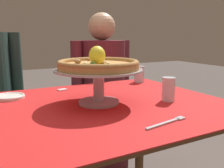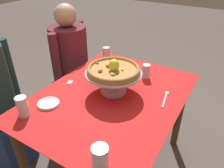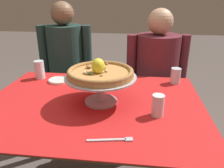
% 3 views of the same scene
% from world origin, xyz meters
% --- Properties ---
extents(ground_plane, '(14.00, 14.00, 0.00)m').
position_xyz_m(ground_plane, '(0.00, 0.00, 0.00)').
color(ground_plane, '#5B514C').
extents(dining_table, '(1.22, 0.92, 0.74)m').
position_xyz_m(dining_table, '(0.00, 0.00, 0.63)').
color(dining_table, brown).
rests_on(dining_table, ground).
extents(pizza_stand, '(0.38, 0.38, 0.15)m').
position_xyz_m(pizza_stand, '(0.04, 0.01, 0.85)').
color(pizza_stand, '#B7B7C1').
rests_on(pizza_stand, dining_table).
extents(pizza, '(0.35, 0.35, 0.10)m').
position_xyz_m(pizza, '(0.04, 0.01, 0.92)').
color(pizza, '#BC8447').
rests_on(pizza, pizza_stand).
extents(water_glass_back_right, '(0.07, 0.07, 0.10)m').
position_xyz_m(water_glass_back_right, '(0.50, 0.36, 0.79)').
color(water_glass_back_right, silver).
rests_on(water_glass_back_right, dining_table).
extents(water_glass_side_right, '(0.06, 0.06, 0.11)m').
position_xyz_m(water_glass_side_right, '(0.35, -0.10, 0.79)').
color(water_glass_side_right, white).
rests_on(water_glass_side_right, dining_table).
extents(water_glass_back_left, '(0.07, 0.07, 0.13)m').
position_xyz_m(water_glass_back_left, '(-0.45, 0.34, 0.80)').
color(water_glass_back_left, white).
rests_on(water_glass_back_left, dining_table).
extents(water_glass_front_left, '(0.08, 0.08, 0.13)m').
position_xyz_m(water_glass_front_left, '(-0.52, -0.26, 0.79)').
color(water_glass_front_left, silver).
rests_on(water_glass_front_left, dining_table).
extents(side_plate, '(0.14, 0.14, 0.02)m').
position_xyz_m(side_plate, '(-0.30, 0.29, 0.75)').
color(side_plate, silver).
rests_on(side_plate, dining_table).
extents(dinner_fork, '(0.19, 0.05, 0.01)m').
position_xyz_m(dinner_fork, '(0.15, -0.33, 0.74)').
color(dinner_fork, '#B7B7C1').
rests_on(dinner_fork, dining_table).
extents(sugar_packet, '(0.06, 0.05, 0.00)m').
position_xyz_m(sugar_packet, '(-0.02, 0.35, 0.74)').
color(sugar_packet, beige).
rests_on(sugar_packet, dining_table).
extents(diner_right, '(0.51, 0.39, 1.21)m').
position_xyz_m(diner_right, '(0.40, 0.72, 0.59)').
color(diner_right, maroon).
rests_on(diner_right, ground).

